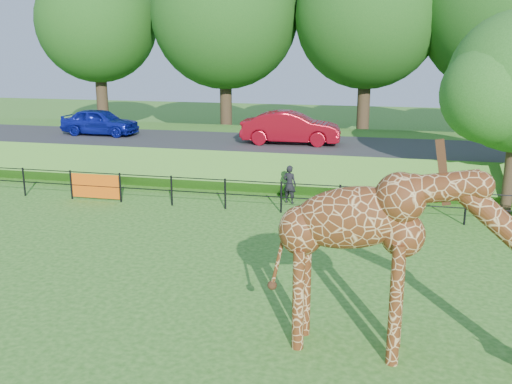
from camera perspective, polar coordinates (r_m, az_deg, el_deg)
ground at (r=12.45m, az=-4.54°, el=-12.31°), size 90.00×90.00×0.00m
giraffe at (r=10.59m, az=14.94°, el=-7.01°), size 5.13×1.27×3.63m
perimeter_fence at (r=19.55m, az=2.54°, el=-0.53°), size 28.07×0.10×1.10m
embankment at (r=26.76m, az=5.54°, el=3.72°), size 40.00×9.00×1.30m
road at (r=25.17m, az=5.12°, el=4.70°), size 40.00×5.00×0.12m
car_blue at (r=28.53m, az=-15.34°, el=6.79°), size 3.76×1.61×1.26m
car_red at (r=25.01m, az=3.51°, el=6.44°), size 4.35×1.72×1.41m
visitor at (r=20.74m, az=3.37°, el=0.77°), size 0.59×0.47×1.41m
bg_tree_line at (r=32.65m, az=10.90°, el=17.00°), size 37.30×8.80×11.82m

